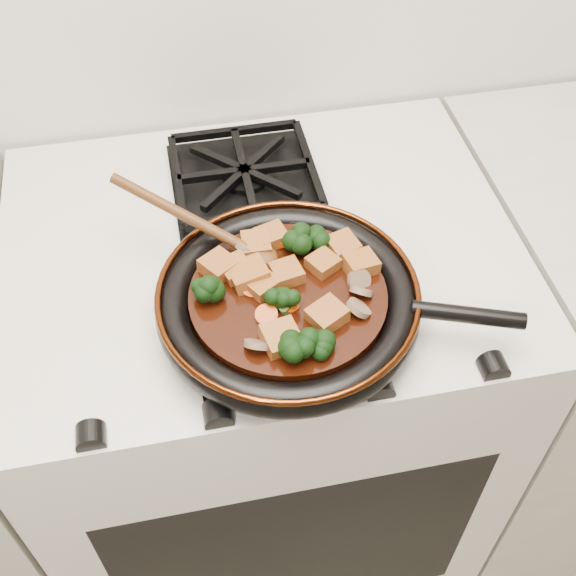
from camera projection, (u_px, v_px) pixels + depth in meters
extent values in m
cube|color=beige|center=(267.00, 406.00, 1.40)|extent=(0.76, 0.60, 0.90)
cylinder|color=black|center=(288.00, 307.00, 0.94)|extent=(0.31, 0.31, 0.01)
torus|color=black|center=(288.00, 302.00, 0.93)|extent=(0.34, 0.34, 0.04)
torus|color=#481D0A|center=(288.00, 292.00, 0.92)|extent=(0.34, 0.34, 0.01)
cylinder|color=black|center=(468.00, 315.00, 0.90)|extent=(0.14, 0.07, 0.02)
cylinder|color=black|center=(288.00, 299.00, 0.93)|extent=(0.25, 0.25, 0.02)
cube|color=brown|center=(272.00, 237.00, 0.97)|extent=(0.05, 0.04, 0.03)
cube|color=brown|center=(249.00, 275.00, 0.93)|extent=(0.06, 0.05, 0.03)
cube|color=brown|center=(287.00, 273.00, 0.93)|extent=(0.04, 0.05, 0.02)
cube|color=brown|center=(256.00, 245.00, 0.97)|extent=(0.04, 0.04, 0.03)
cube|color=brown|center=(327.00, 316.00, 0.88)|extent=(0.06, 0.05, 0.03)
cube|color=brown|center=(360.00, 264.00, 0.94)|extent=(0.05, 0.05, 0.03)
cube|color=brown|center=(219.00, 267.00, 0.94)|extent=(0.06, 0.06, 0.02)
cube|color=brown|center=(323.00, 264.00, 0.94)|extent=(0.05, 0.05, 0.02)
cube|color=brown|center=(281.00, 339.00, 0.86)|extent=(0.05, 0.05, 0.03)
cube|color=brown|center=(342.00, 246.00, 0.96)|extent=(0.05, 0.05, 0.02)
cube|color=brown|center=(236.00, 269.00, 0.94)|extent=(0.05, 0.05, 0.02)
cube|color=brown|center=(262.00, 285.00, 0.92)|extent=(0.05, 0.05, 0.02)
cylinder|color=#B93405|center=(212.00, 289.00, 0.92)|extent=(0.03, 0.03, 0.02)
cylinder|color=#B93405|center=(252.00, 287.00, 0.92)|extent=(0.03, 0.03, 0.02)
cylinder|color=#B93405|center=(266.00, 315.00, 0.89)|extent=(0.03, 0.03, 0.02)
cylinder|color=#B93405|center=(314.00, 238.00, 0.98)|extent=(0.03, 0.03, 0.02)
cylinder|color=#B93405|center=(282.00, 240.00, 0.97)|extent=(0.03, 0.03, 0.01)
cylinder|color=#B93405|center=(288.00, 304.00, 0.90)|extent=(0.03, 0.03, 0.02)
cylinder|color=brown|center=(258.00, 344.00, 0.86)|extent=(0.04, 0.04, 0.03)
cylinder|color=brown|center=(247.00, 248.00, 0.96)|extent=(0.05, 0.05, 0.03)
cylinder|color=brown|center=(359.00, 281.00, 0.92)|extent=(0.04, 0.03, 0.03)
cylinder|color=brown|center=(359.00, 308.00, 0.89)|extent=(0.04, 0.04, 0.03)
cylinder|color=brown|center=(361.00, 291.00, 0.91)|extent=(0.04, 0.04, 0.03)
ellipsoid|color=#4E2A10|center=(258.00, 255.00, 0.96)|extent=(0.07, 0.07, 0.02)
cylinder|color=#4E2A10|center=(185.00, 216.00, 0.96)|extent=(0.02, 0.02, 0.22)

